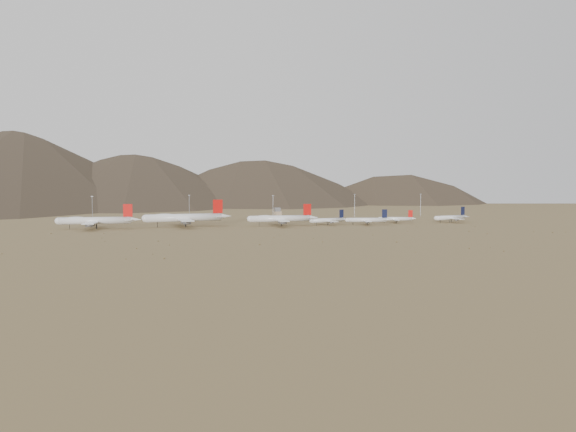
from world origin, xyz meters
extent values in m
plane|color=tan|center=(0.00, 0.00, 0.00)|extent=(3000.00, 3000.00, 0.00)
cylinder|color=white|center=(-144.79, 29.46, 7.14)|extent=(58.87, 8.75, 6.06)
sphere|color=white|center=(-174.08, 30.81, 7.14)|extent=(5.94, 5.94, 5.94)
cone|color=white|center=(-111.97, 27.96, 7.59)|extent=(10.80, 5.93, 5.46)
cube|color=white|center=(-145.96, 29.52, 6.23)|extent=(11.84, 54.14, 0.76)
cube|color=white|center=(-116.66, 28.17, 7.74)|extent=(6.21, 20.65, 0.36)
cube|color=red|center=(-117.83, 28.23, 15.54)|extent=(7.64, 0.90, 10.75)
cylinder|color=black|center=(-165.30, 30.41, 2.05)|extent=(0.39, 0.39, 4.11)
cylinder|color=black|center=(-143.55, 30.92, 2.05)|extent=(0.49, 0.49, 4.11)
cylinder|color=black|center=(-143.69, 27.90, 2.05)|extent=(0.49, 0.49, 4.11)
ellipsoid|color=white|center=(-160.02, 30.16, 8.80)|extent=(18.96, 5.40, 3.64)
cylinder|color=slate|center=(-145.47, 40.26, 4.73)|extent=(5.98, 2.99, 2.73)
cylinder|color=slate|center=(-146.45, 18.78, 4.73)|extent=(5.98, 2.99, 2.73)
cylinder|color=slate|center=(-145.02, 49.93, 4.73)|extent=(5.98, 2.99, 2.73)
cylinder|color=slate|center=(-146.90, 9.11, 4.73)|extent=(5.98, 2.99, 2.73)
cylinder|color=white|center=(-70.58, 37.16, 8.07)|extent=(66.66, 15.20, 6.85)
sphere|color=white|center=(-103.47, 32.96, 8.07)|extent=(6.72, 6.72, 6.72)
cone|color=white|center=(-33.73, 41.86, 8.58)|extent=(12.62, 7.63, 6.17)
cube|color=white|center=(-71.89, 36.99, 7.04)|extent=(18.23, 61.65, 0.86)
cube|color=white|center=(-39.00, 41.19, 8.75)|extent=(8.85, 23.67, 0.41)
cube|color=red|center=(-40.31, 41.02, 17.58)|extent=(8.63, 1.70, 12.16)
cylinder|color=black|center=(-93.60, 34.22, 2.32)|extent=(0.44, 0.44, 4.64)
cylinder|color=black|center=(-69.48, 39.03, 2.32)|extent=(0.55, 0.55, 4.64)
cylinder|color=black|center=(-69.04, 35.63, 2.32)|extent=(0.55, 0.55, 4.64)
ellipsoid|color=white|center=(-87.68, 34.98, 9.95)|extent=(21.70, 7.79, 4.11)
cylinder|color=slate|center=(-73.43, 49.05, 5.35)|extent=(6.97, 3.90, 3.08)
cylinder|color=slate|center=(-70.35, 24.93, 5.35)|extent=(6.97, 3.90, 3.08)
cylinder|color=slate|center=(-74.82, 59.91, 5.35)|extent=(6.97, 3.90, 3.08)
cylinder|color=slate|center=(-68.97, 14.07, 5.35)|extent=(6.97, 3.90, 3.08)
cylinder|color=white|center=(14.58, 28.42, 6.68)|extent=(54.92, 6.09, 5.67)
sphere|color=white|center=(-12.85, 28.21, 6.68)|extent=(5.56, 5.56, 5.56)
cone|color=white|center=(45.31, 28.66, 7.10)|extent=(9.92, 5.18, 5.10)
cube|color=white|center=(13.49, 28.42, 5.83)|extent=(9.16, 50.37, 0.71)
cube|color=white|center=(40.92, 28.63, 7.24)|extent=(5.08, 19.15, 0.34)
cube|color=red|center=(39.83, 28.62, 14.54)|extent=(7.14, 0.56, 10.06)
cylinder|color=black|center=(-4.62, 28.28, 1.92)|extent=(0.37, 0.37, 3.84)
cylinder|color=black|center=(15.67, 29.85, 1.92)|extent=(0.46, 0.46, 3.84)
cylinder|color=black|center=(15.69, 27.01, 1.92)|extent=(0.46, 0.46, 3.84)
ellipsoid|color=white|center=(0.32, 28.31, 8.24)|extent=(17.59, 4.39, 3.40)
cylinder|color=slate|center=(13.41, 38.48, 4.42)|extent=(5.51, 2.59, 2.55)
cylinder|color=slate|center=(13.56, 18.36, 4.42)|extent=(5.51, 2.59, 2.55)
cylinder|color=slate|center=(13.34, 47.53, 4.42)|extent=(5.51, 2.59, 2.55)
cylinder|color=slate|center=(13.63, 9.30, 4.42)|extent=(5.51, 2.59, 2.55)
cylinder|color=white|center=(59.01, 28.95, 4.48)|extent=(34.24, 14.55, 3.78)
sphere|color=white|center=(42.49, 23.47, 4.48)|extent=(3.71, 3.71, 3.71)
cone|color=white|center=(77.52, 35.09, 4.76)|extent=(7.02, 5.20, 3.40)
cube|color=white|center=(58.35, 28.73, 3.91)|extent=(14.69, 30.08, 0.47)
cube|color=white|center=(74.88, 34.22, 4.86)|extent=(6.55, 11.75, 0.23)
cube|color=black|center=(74.22, 34.00, 10.10)|extent=(4.40, 1.75, 7.46)
cylinder|color=black|center=(47.45, 25.12, 1.29)|extent=(0.40, 0.40, 2.59)
cylinder|color=black|center=(59.38, 30.07, 1.29)|extent=(0.50, 0.50, 2.59)
cylinder|color=black|center=(59.97, 28.28, 1.29)|extent=(0.50, 0.50, 2.59)
cylinder|color=slate|center=(55.72, 36.67, 2.97)|extent=(3.84, 2.71, 1.70)
cylinder|color=slate|center=(60.98, 20.80, 2.97)|extent=(3.84, 2.71, 1.70)
cylinder|color=white|center=(94.83, 22.58, 4.64)|extent=(36.21, 10.46, 3.92)
sphere|color=white|center=(77.08, 25.88, 4.64)|extent=(3.84, 3.84, 3.84)
cone|color=white|center=(114.70, 18.88, 4.94)|extent=(7.03, 4.66, 3.53)
cube|color=white|center=(94.12, 22.71, 4.05)|extent=(11.34, 31.48, 0.49)
cube|color=white|center=(111.86, 19.41, 5.03)|extent=(5.35, 12.15, 0.24)
cube|color=black|center=(111.15, 19.54, 10.47)|extent=(4.68, 1.21, 7.74)
cylinder|color=black|center=(82.40, 24.89, 1.34)|extent=(0.41, 0.41, 2.68)
cylinder|color=black|center=(95.71, 23.41, 1.34)|extent=(0.52, 0.52, 2.68)
cylinder|color=black|center=(95.36, 21.48, 1.34)|extent=(0.52, 0.52, 2.68)
cylinder|color=slate|center=(95.70, 31.23, 3.08)|extent=(3.87, 2.39, 1.76)
cylinder|color=slate|center=(92.53, 14.19, 3.08)|extent=(3.87, 2.39, 1.76)
cylinder|color=white|center=(130.91, 40.25, 3.98)|extent=(30.83, 10.92, 3.36)
sphere|color=white|center=(115.91, 44.08, 3.98)|extent=(3.29, 3.29, 3.29)
cone|color=white|center=(147.71, 35.96, 4.23)|extent=(6.15, 4.31, 3.03)
cube|color=white|center=(130.31, 40.40, 3.48)|extent=(11.37, 26.94, 0.42)
cube|color=white|center=(145.31, 36.57, 4.32)|extent=(5.20, 10.46, 0.20)
cube|color=red|center=(144.71, 36.72, 8.98)|extent=(3.97, 1.29, 6.63)
cylinder|color=black|center=(120.41, 42.93, 1.15)|extent=(0.35, 0.35, 2.30)
cylinder|color=black|center=(131.72, 40.91, 1.15)|extent=(0.44, 0.44, 2.30)
cylinder|color=black|center=(131.30, 39.28, 1.15)|extent=(0.44, 0.44, 2.30)
cylinder|color=slate|center=(132.15, 47.60, 2.64)|extent=(3.37, 2.23, 1.51)
cylinder|color=slate|center=(128.47, 33.21, 2.64)|extent=(3.37, 2.23, 1.51)
cylinder|color=white|center=(184.72, 33.22, 4.87)|extent=(37.23, 15.77, 4.11)
sphere|color=white|center=(166.75, 27.29, 4.87)|extent=(4.03, 4.03, 4.03)
cone|color=white|center=(204.84, 39.87, 5.17)|extent=(7.63, 5.65, 3.70)
cube|color=white|center=(184.00, 32.98, 4.25)|extent=(15.92, 32.71, 0.51)
cube|color=white|center=(201.97, 38.92, 5.28)|extent=(7.10, 12.77, 0.25)
cube|color=black|center=(201.25, 38.68, 10.98)|extent=(4.79, 1.89, 8.11)
cylinder|color=black|center=(172.14, 29.07, 1.41)|extent=(0.43, 0.43, 2.81)
cylinder|color=black|center=(185.11, 34.43, 1.41)|extent=(0.54, 0.54, 2.81)
cylinder|color=black|center=(185.76, 32.48, 1.41)|extent=(0.54, 0.54, 2.81)
cylinder|color=slate|center=(181.15, 41.61, 3.23)|extent=(4.17, 2.94, 1.85)
cylinder|color=slate|center=(186.85, 24.36, 3.23)|extent=(4.17, 2.94, 1.85)
cube|color=tan|center=(30.00, 120.00, 4.00)|extent=(8.00, 8.00, 8.00)
cube|color=slate|center=(30.00, 120.00, 10.00)|extent=(6.00, 6.00, 4.00)
cylinder|color=gray|center=(-157.05, 113.06, 12.50)|extent=(0.50, 0.50, 25.00)
cube|color=gray|center=(-157.05, 113.06, 25.30)|extent=(2.00, 0.60, 0.80)
cylinder|color=gray|center=(-62.06, 135.97, 12.50)|extent=(0.50, 0.50, 25.00)
cube|color=gray|center=(-62.06, 135.97, 25.30)|extent=(2.00, 0.60, 0.80)
cylinder|color=gray|center=(22.70, 106.22, 12.50)|extent=(0.50, 0.50, 25.00)
cube|color=gray|center=(22.70, 106.22, 25.30)|extent=(2.00, 0.60, 0.80)
cylinder|color=gray|center=(121.76, 135.10, 12.50)|extent=(0.50, 0.50, 25.00)
cube|color=gray|center=(121.76, 135.10, 25.30)|extent=(2.00, 0.60, 0.80)
cylinder|color=gray|center=(200.51, 131.74, 12.50)|extent=(0.50, 0.50, 25.00)
cube|color=gray|center=(200.51, 131.74, 25.30)|extent=(2.00, 0.60, 0.80)
ellipsoid|color=olive|center=(-27.78, -115.81, 0.29)|extent=(0.94, 0.94, 0.58)
ellipsoid|color=olive|center=(150.83, -60.20, 0.31)|extent=(1.03, 1.03, 0.61)
ellipsoid|color=olive|center=(-91.22, -81.03, 0.25)|extent=(0.92, 0.92, 0.50)
ellipsoid|color=olive|center=(91.99, -162.43, 0.33)|extent=(0.82, 0.82, 0.66)
ellipsoid|color=olive|center=(160.60, -5.72, 0.25)|extent=(0.64, 0.64, 0.50)
ellipsoid|color=olive|center=(222.18, -81.89, 0.26)|extent=(0.82, 0.82, 0.51)
ellipsoid|color=olive|center=(-132.88, -16.22, 0.29)|extent=(0.70, 0.70, 0.58)
ellipsoid|color=olive|center=(106.68, -161.03, 0.17)|extent=(0.56, 0.56, 0.35)
ellipsoid|color=olive|center=(-106.43, -165.60, 0.24)|extent=(0.58, 0.58, 0.49)
ellipsoid|color=olive|center=(-93.22, -148.04, 0.18)|extent=(0.60, 0.60, 0.36)
ellipsoid|color=olive|center=(202.31, -70.31, 0.16)|extent=(0.57, 0.57, 0.32)
ellipsoid|color=olive|center=(-172.81, -7.50, 0.32)|extent=(0.95, 0.95, 0.65)
ellipsoid|color=olive|center=(-126.23, -73.98, 0.21)|extent=(0.50, 0.50, 0.43)
ellipsoid|color=olive|center=(15.18, -87.09, 0.27)|extent=(0.63, 0.63, 0.53)
ellipsoid|color=olive|center=(181.67, -9.73, 0.16)|extent=(0.60, 0.60, 0.31)
ellipsoid|color=olive|center=(65.40, -71.28, 0.24)|extent=(0.84, 0.84, 0.48)
ellipsoid|color=olive|center=(-86.90, -168.08, 0.39)|extent=(0.94, 0.94, 0.78)
ellipsoid|color=olive|center=(34.89, -17.47, 0.22)|extent=(0.60, 0.60, 0.43)
ellipsoid|color=olive|center=(-83.93, -105.94, 0.27)|extent=(0.62, 0.62, 0.54)
ellipsoid|color=olive|center=(-103.21, -120.76, 0.31)|extent=(0.76, 0.76, 0.62)
ellipsoid|color=olive|center=(211.19, -81.10, 0.31)|extent=(0.78, 0.78, 0.61)
ellipsoid|color=olive|center=(128.98, -11.18, 0.21)|extent=(0.81, 0.81, 0.42)
ellipsoid|color=olive|center=(90.78, -139.60, 0.20)|extent=(0.58, 0.58, 0.40)
ellipsoid|color=olive|center=(103.65, -48.72, 0.24)|extent=(0.74, 0.74, 0.48)
ellipsoid|color=olive|center=(183.26, -14.90, 0.25)|extent=(0.91, 0.91, 0.50)
ellipsoid|color=olive|center=(-3.47, -60.21, 0.28)|extent=(0.68, 0.68, 0.56)
ellipsoid|color=olive|center=(104.78, -178.07, 0.29)|extent=(0.78, 0.78, 0.57)
ellipsoid|color=olive|center=(52.01, -173.82, 0.23)|extent=(0.57, 0.57, 0.45)
ellipsoid|color=olive|center=(-175.60, -129.13, 0.24)|extent=(0.83, 0.83, 0.48)
ellipsoid|color=olive|center=(-10.84, -74.43, 0.26)|extent=(0.68, 0.68, 0.52)
ellipsoid|color=olive|center=(-130.75, -50.73, 0.20)|extent=(0.59, 0.59, 0.39)
ellipsoid|color=olive|center=(154.21, -80.90, 0.30)|extent=(0.90, 0.90, 0.60)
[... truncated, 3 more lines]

